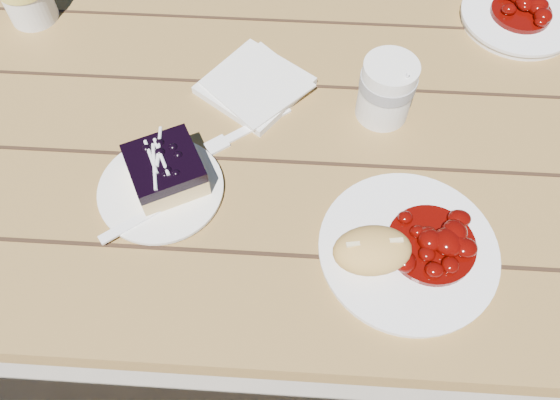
# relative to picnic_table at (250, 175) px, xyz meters

# --- Properties ---
(ground) EXTENTS (60.00, 60.00, 0.00)m
(ground) POSITION_rel_picnic_table_xyz_m (0.00, 0.00, -0.59)
(ground) COLOR gray
(ground) RESTS_ON ground
(picnic_table) EXTENTS (2.00, 1.55, 0.75)m
(picnic_table) POSITION_rel_picnic_table_xyz_m (0.00, 0.00, 0.00)
(picnic_table) COLOR brown
(picnic_table) RESTS_ON ground
(main_plate) EXTENTS (0.24, 0.24, 0.02)m
(main_plate) POSITION_rel_picnic_table_xyz_m (0.25, -0.23, 0.17)
(main_plate) COLOR white
(main_plate) RESTS_ON picnic_table
(goulash_stew) EXTENTS (0.12, 0.12, 0.04)m
(goulash_stew) POSITION_rel_picnic_table_xyz_m (0.28, -0.22, 0.20)
(goulash_stew) COLOR #540603
(goulash_stew) RESTS_ON main_plate
(bread_roll) EXTENTS (0.12, 0.09, 0.05)m
(bread_roll) POSITION_rel_picnic_table_xyz_m (0.20, -0.25, 0.20)
(bread_roll) COLOR tan
(bread_roll) RESTS_ON main_plate
(dessert_plate) EXTENTS (0.18, 0.18, 0.01)m
(dessert_plate) POSITION_rel_picnic_table_xyz_m (-0.11, -0.15, 0.17)
(dessert_plate) COLOR white
(dessert_plate) RESTS_ON picnic_table
(blueberry_cake) EXTENTS (0.13, 0.13, 0.06)m
(blueberry_cake) POSITION_rel_picnic_table_xyz_m (-0.10, -0.13, 0.20)
(blueberry_cake) COLOR #DABB77
(blueberry_cake) RESTS_ON dessert_plate
(fork_dessert) EXTENTS (0.14, 0.12, 0.00)m
(fork_dessert) POSITION_rel_picnic_table_xyz_m (-0.13, -0.20, 0.17)
(fork_dessert) COLOR white
(fork_dessert) RESTS_ON dessert_plate
(coffee_cup) EXTENTS (0.09, 0.09, 0.11)m
(coffee_cup) POSITION_rel_picnic_table_xyz_m (0.22, 0.03, 0.21)
(coffee_cup) COLOR white
(coffee_cup) RESTS_ON picnic_table
(napkin_stack) EXTENTS (0.21, 0.21, 0.01)m
(napkin_stack) POSITION_rel_picnic_table_xyz_m (0.01, 0.07, 0.17)
(napkin_stack) COLOR white
(napkin_stack) RESTS_ON picnic_table
(fork_table) EXTENTS (0.14, 0.12, 0.00)m
(fork_table) POSITION_rel_picnic_table_xyz_m (0.02, -0.01, 0.16)
(fork_table) COLOR white
(fork_table) RESTS_ON picnic_table
(second_plate) EXTENTS (0.21, 0.21, 0.02)m
(second_plate) POSITION_rel_picnic_table_xyz_m (0.48, 0.27, 0.17)
(second_plate) COLOR white
(second_plate) RESTS_ON picnic_table
(second_stew) EXTENTS (0.11, 0.11, 0.04)m
(second_stew) POSITION_rel_picnic_table_xyz_m (0.48, 0.27, 0.20)
(second_stew) COLOR #540603
(second_stew) RESTS_ON second_plate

